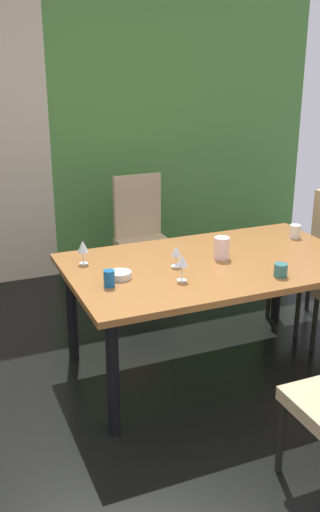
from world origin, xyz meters
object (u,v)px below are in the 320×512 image
wine_glass_east (182,262)px  serving_bowl_near_shelf (120,275)px  cup_right (281,270)px  cup_near_window (109,278)px  chair_head_far (142,232)px  wine_glass_rear (83,247)px  cup_north (295,231)px  chair_right_far (317,255)px  wine_glass_left (176,252)px  pitcher_south (222,248)px  dining_table (212,273)px

wine_glass_east → serving_bowl_near_shelf: 0.38m
cup_right → cup_near_window: 1.02m
chair_head_far → wine_glass_rear: chair_head_far is taller
serving_bowl_near_shelf → cup_north: (1.40, 0.25, 0.03)m
chair_right_far → serving_bowl_near_shelf: bearing=100.9°
wine_glass_left → cup_north: size_ratio=1.47×
cup_north → pitcher_south: bearing=-165.7°
wine_glass_east → chair_right_far: bearing=20.1°
dining_table → wine_glass_left: 0.30m
cup_near_window → cup_right: bearing=-14.0°
wine_glass_east → pitcher_south: size_ratio=1.11×
dining_table → wine_glass_left: bearing=177.0°
dining_table → chair_right_far: 1.10m
serving_bowl_near_shelf → chair_right_far: bearing=10.9°
dining_table → wine_glass_left: (-0.25, 0.01, 0.17)m
wine_glass_rear → chair_head_far: bearing=52.8°
wine_glass_east → pitcher_south: (0.39, 0.24, -0.05)m
cup_near_window → serving_bowl_near_shelf: bearing=43.5°
wine_glass_east → pitcher_south: 0.47m
serving_bowl_near_shelf → cup_near_window: size_ratio=1.39×
dining_table → wine_glass_east: bearing=-146.2°
cup_north → wine_glass_left: bearing=-168.9°
chair_right_far → wine_glass_left: chair_right_far is taller
dining_table → chair_head_far: chair_head_far is taller
dining_table → chair_head_far: (0.03, 1.33, -0.12)m
wine_glass_rear → pitcher_south: (0.85, -0.24, -0.04)m
wine_glass_east → serving_bowl_near_shelf: (-0.32, 0.17, -0.10)m
chair_head_far → wine_glass_rear: 1.35m
chair_right_far → wine_glass_east: size_ratio=6.37×
dining_table → cup_north: bearing=15.4°
chair_right_far → serving_bowl_near_shelf: size_ratio=7.49×
dining_table → cup_near_window: (-0.73, -0.13, 0.12)m
chair_head_far → wine_glass_east: 1.60m
wine_glass_east → cup_north: (1.08, 0.42, -0.07)m
wine_glass_left → cup_right: 0.64m
pitcher_south → chair_head_far: bearing=92.5°
chair_right_far → cup_near_window: chair_right_far is taller
cup_north → pitcher_south: pitcher_south is taller
chair_right_far → wine_glass_east: bearing=110.1°
chair_head_far → cup_near_window: size_ratio=10.62×
chair_head_far → cup_right: size_ratio=12.73×
chair_right_far → pitcher_south: bearing=104.7°
wine_glass_left → wine_glass_east: bearing=-105.6°
cup_near_window → pitcher_south: bearing=11.4°
chair_right_far → serving_bowl_near_shelf: chair_right_far is taller
dining_table → chair_right_far: chair_right_far is taller
chair_head_far → cup_near_window: 1.66m
chair_right_far → wine_glass_rear: chair_right_far is taller
dining_table → serving_bowl_near_shelf: (-0.63, -0.03, 0.10)m
dining_table → cup_right: cup_right is taller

